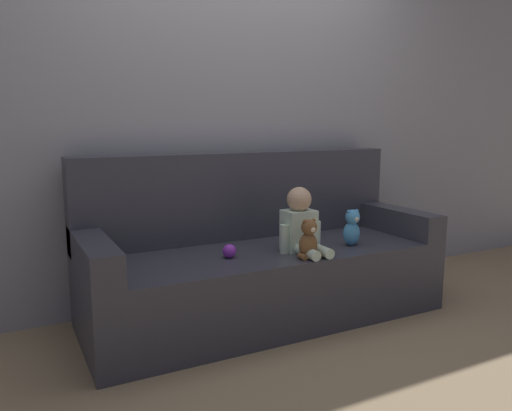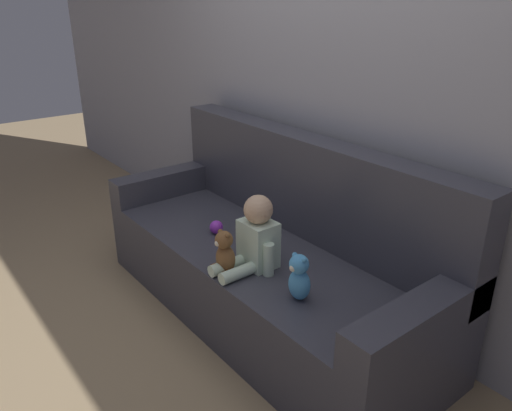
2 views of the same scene
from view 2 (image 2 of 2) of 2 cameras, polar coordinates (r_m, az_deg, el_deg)
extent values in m
plane|color=#9E8460|center=(2.99, 0.68, -12.21)|extent=(12.00, 12.00, 0.00)
cube|color=#93939E|center=(2.82, 8.96, 14.03)|extent=(8.00, 0.05, 2.60)
cube|color=#383842|center=(2.87, 0.70, -8.58)|extent=(2.18, 0.83, 0.44)
cube|color=#383842|center=(2.85, 5.83, 2.30)|extent=(2.18, 0.18, 0.56)
cube|color=#383842|center=(3.51, -9.70, 2.69)|extent=(0.16, 0.83, 0.17)
cube|color=#383842|center=(2.14, 18.36, -12.23)|extent=(0.16, 0.83, 0.17)
cube|color=silver|center=(2.52, 0.26, -4.37)|extent=(0.18, 0.15, 0.24)
sphere|color=tan|center=(2.44, 0.27, -0.46)|extent=(0.15, 0.15, 0.15)
cylinder|color=silver|center=(2.51, -3.40, -6.91)|extent=(0.06, 0.19, 0.06)
cylinder|color=silver|center=(2.45, -2.16, -7.75)|extent=(0.06, 0.19, 0.06)
cylinder|color=silver|center=(2.60, -1.62, -4.35)|extent=(0.06, 0.06, 0.17)
cylinder|color=silver|center=(2.45, 1.45, -6.19)|extent=(0.06, 0.06, 0.17)
ellipsoid|color=brown|center=(2.49, -3.50, -6.08)|extent=(0.11, 0.09, 0.15)
sphere|color=brown|center=(2.43, -3.69, -3.95)|extent=(0.09, 0.09, 0.09)
sphere|color=brown|center=(2.44, -4.10, -2.99)|extent=(0.03, 0.03, 0.03)
sphere|color=brown|center=(2.40, -3.31, -3.47)|extent=(0.03, 0.03, 0.03)
sphere|color=beige|center=(2.42, -4.39, -4.32)|extent=(0.03, 0.03, 0.03)
cylinder|color=brown|center=(2.54, -4.46, -6.89)|extent=(0.04, 0.06, 0.04)
cylinder|color=brown|center=(2.47, -3.20, -7.78)|extent=(0.04, 0.06, 0.04)
ellipsoid|color=#4C9EDB|center=(2.28, 4.97, -8.97)|extent=(0.11, 0.09, 0.15)
sphere|color=#4C9EDB|center=(2.23, 4.94, -6.71)|extent=(0.09, 0.09, 0.09)
sphere|color=#4C9EDB|center=(2.23, 4.46, -5.66)|extent=(0.03, 0.03, 0.03)
sphere|color=#4C9EDB|center=(2.19, 5.50, -6.23)|extent=(0.03, 0.03, 0.03)
sphere|color=beige|center=(2.21, 4.24, -7.15)|extent=(0.03, 0.03, 0.03)
sphere|color=purple|center=(2.90, -4.55, -2.49)|extent=(0.08, 0.08, 0.08)
camera|label=1|loc=(3.52, -55.31, 4.62)|focal=35.00mm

